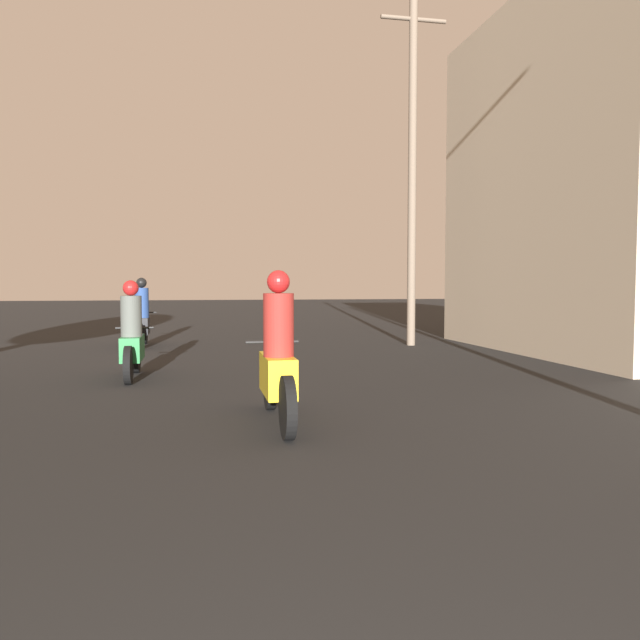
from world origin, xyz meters
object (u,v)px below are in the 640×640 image
object	(u,v)px
motorcycle_black	(142,319)
utility_pole_far	(412,167)
building_right_near	(626,179)
motorcycle_green	(132,340)
motorcycle_yellow	(278,363)

from	to	relation	value
motorcycle_black	utility_pole_far	bearing A→B (deg)	-15.06
motorcycle_black	building_right_near	size ratio (longest dim) A/B	0.26
motorcycle_green	motorcycle_black	xyz separation A→B (m)	(-0.28, 5.20, 0.04)
motorcycle_yellow	utility_pole_far	bearing A→B (deg)	58.30
building_right_near	utility_pole_far	bearing A→B (deg)	153.01
building_right_near	utility_pole_far	size ratio (longest dim) A/B	0.92
motorcycle_yellow	motorcycle_black	world-z (taller)	motorcycle_black
building_right_near	utility_pole_far	xyz separation A→B (m)	(-4.17, 2.12, 0.50)
motorcycle_yellow	motorcycle_black	size ratio (longest dim) A/B	1.07
motorcycle_yellow	utility_pole_far	size ratio (longest dim) A/B	0.25
motorcycle_green	building_right_near	world-z (taller)	building_right_near
utility_pole_far	motorcycle_yellow	bearing A→B (deg)	-118.47
motorcycle_green	motorcycle_black	world-z (taller)	motorcycle_black
motorcycle_green	building_right_near	xyz separation A→B (m)	(10.26, 2.13, 3.17)
building_right_near	utility_pole_far	world-z (taller)	utility_pole_far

